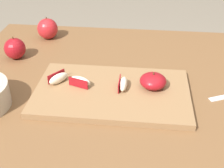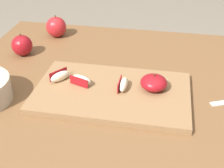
{
  "view_description": "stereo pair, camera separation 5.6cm",
  "coord_description": "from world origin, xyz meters",
  "px_view_note": "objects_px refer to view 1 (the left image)",
  "views": [
    {
      "loc": [
        0.02,
        -0.76,
        1.25
      ],
      "look_at": [
        -0.06,
        -0.02,
        0.78
      ],
      "focal_mm": 48.96,
      "sensor_mm": 36.0,
      "label": 1
    },
    {
      "loc": [
        0.08,
        -0.75,
        1.25
      ],
      "look_at": [
        -0.06,
        -0.02,
        0.78
      ],
      "focal_mm": 48.96,
      "sensor_mm": 36.0,
      "label": 2
    }
  ],
  "objects_px": {
    "cutting_board": "(112,92)",
    "whole_apple_crimson": "(48,29)",
    "apple_wedge_near_knife": "(59,78)",
    "apple_half_skin_up": "(153,81)",
    "apple_wedge_right": "(80,81)",
    "whole_apple_red_delicious": "(15,49)",
    "apple_wedge_left": "(123,84)"
  },
  "relations": [
    {
      "from": "apple_half_skin_up",
      "to": "apple_wedge_left",
      "type": "bearing_deg",
      "value": -170.15
    },
    {
      "from": "apple_wedge_left",
      "to": "apple_wedge_near_knife",
      "type": "distance_m",
      "value": 0.2
    },
    {
      "from": "apple_half_skin_up",
      "to": "apple_wedge_near_knife",
      "type": "distance_m",
      "value": 0.28
    },
    {
      "from": "apple_half_skin_up",
      "to": "whole_apple_red_delicious",
      "type": "height_order",
      "value": "whole_apple_red_delicious"
    },
    {
      "from": "cutting_board",
      "to": "apple_wedge_right",
      "type": "distance_m",
      "value": 0.1
    },
    {
      "from": "apple_half_skin_up",
      "to": "apple_wedge_left",
      "type": "distance_m",
      "value": 0.09
    },
    {
      "from": "apple_wedge_near_knife",
      "to": "whole_apple_crimson",
      "type": "height_order",
      "value": "whole_apple_crimson"
    },
    {
      "from": "apple_half_skin_up",
      "to": "whole_apple_crimson",
      "type": "distance_m",
      "value": 0.54
    },
    {
      "from": "apple_wedge_near_knife",
      "to": "apple_wedge_left",
      "type": "bearing_deg",
      "value": -4.12
    },
    {
      "from": "cutting_board",
      "to": "apple_wedge_near_knife",
      "type": "relative_size",
      "value": 6.79
    },
    {
      "from": "cutting_board",
      "to": "whole_apple_crimson",
      "type": "bearing_deg",
      "value": 128.66
    },
    {
      "from": "apple_wedge_left",
      "to": "whole_apple_red_delicious",
      "type": "xyz_separation_m",
      "value": [
        -0.4,
        0.18,
        0.0
      ]
    },
    {
      "from": "apple_wedge_right",
      "to": "whole_apple_red_delicious",
      "type": "bearing_deg",
      "value": 145.98
    },
    {
      "from": "apple_half_skin_up",
      "to": "apple_wedge_left",
      "type": "xyz_separation_m",
      "value": [
        -0.09,
        -0.02,
        -0.01
      ]
    },
    {
      "from": "cutting_board",
      "to": "whole_apple_crimson",
      "type": "distance_m",
      "value": 0.48
    },
    {
      "from": "apple_wedge_near_knife",
      "to": "whole_apple_red_delicious",
      "type": "height_order",
      "value": "whole_apple_red_delicious"
    },
    {
      "from": "cutting_board",
      "to": "apple_wedge_near_knife",
      "type": "height_order",
      "value": "apple_wedge_near_knife"
    },
    {
      "from": "whole_apple_red_delicious",
      "to": "apple_wedge_right",
      "type": "bearing_deg",
      "value": -34.02
    },
    {
      "from": "whole_apple_crimson",
      "to": "apple_wedge_near_knife",
      "type": "bearing_deg",
      "value": -68.84
    },
    {
      "from": "apple_half_skin_up",
      "to": "apple_wedge_left",
      "type": "relative_size",
      "value": 1.17
    },
    {
      "from": "apple_wedge_right",
      "to": "apple_wedge_near_knife",
      "type": "bearing_deg",
      "value": 169.04
    },
    {
      "from": "apple_wedge_left",
      "to": "apple_wedge_near_knife",
      "type": "bearing_deg",
      "value": 175.88
    },
    {
      "from": "apple_wedge_left",
      "to": "whole_apple_red_delicious",
      "type": "relative_size",
      "value": 0.81
    },
    {
      "from": "apple_wedge_right",
      "to": "apple_half_skin_up",
      "type": "bearing_deg",
      "value": 3.78
    },
    {
      "from": "whole_apple_crimson",
      "to": "apple_half_skin_up",
      "type": "bearing_deg",
      "value": -39.79
    },
    {
      "from": "cutting_board",
      "to": "apple_wedge_right",
      "type": "relative_size",
      "value": 6.44
    },
    {
      "from": "apple_half_skin_up",
      "to": "apple_wedge_near_knife",
      "type": "relative_size",
      "value": 1.18
    },
    {
      "from": "apple_half_skin_up",
      "to": "whole_apple_red_delicious",
      "type": "bearing_deg",
      "value": 160.87
    },
    {
      "from": "apple_wedge_near_knife",
      "to": "whole_apple_crimson",
      "type": "bearing_deg",
      "value": 111.16
    },
    {
      "from": "whole_apple_crimson",
      "to": "apple_wedge_left",
      "type": "bearing_deg",
      "value": -47.63
    },
    {
      "from": "apple_wedge_right",
      "to": "apple_wedge_near_knife",
      "type": "relative_size",
      "value": 1.06
    },
    {
      "from": "cutting_board",
      "to": "whole_apple_red_delicious",
      "type": "bearing_deg",
      "value": 151.98
    }
  ]
}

